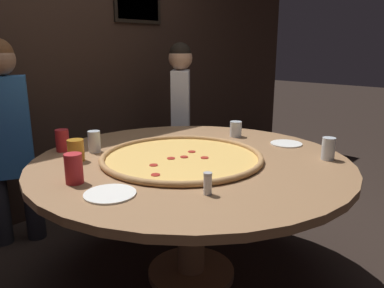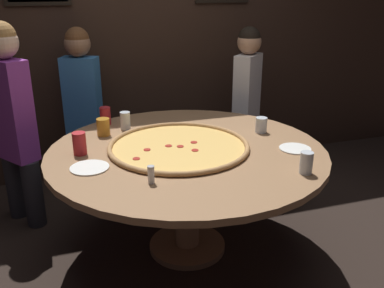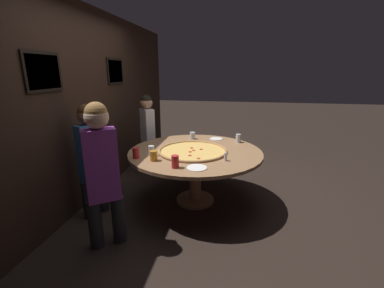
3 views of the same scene
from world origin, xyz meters
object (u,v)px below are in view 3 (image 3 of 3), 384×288
diner_side_right (102,168)px  white_plate_near_front (216,139)px  drink_cup_by_shaker (192,136)px  drink_cup_centre_back (175,162)px  drink_cup_front_edge (154,156)px  drink_cup_beside_pizza (238,138)px  diner_far_left (148,130)px  dining_table (195,159)px  giant_pizza (193,151)px  white_plate_right_side (197,168)px  diner_side_left (91,155)px  condiment_shaker (225,157)px  drink_cup_near_left (136,153)px  drink_cup_far_left (151,151)px

diner_side_right → white_plate_near_front: bearing=-155.1°
drink_cup_by_shaker → drink_cup_centre_back: bearing=-178.8°
drink_cup_by_shaker → drink_cup_front_edge: drink_cup_front_edge is taller
drink_cup_beside_pizza → diner_far_left: bearing=76.9°
dining_table → giant_pizza: giant_pizza is taller
drink_cup_beside_pizza → drink_cup_front_edge: 1.38m
dining_table → white_plate_right_side: (-0.62, -0.12, 0.12)m
diner_far_left → drink_cup_front_edge: bearing=-19.7°
drink_cup_centre_back → diner_side_left: bearing=84.3°
drink_cup_front_edge → condiment_shaker: size_ratio=1.23×
white_plate_right_side → diner_side_right: size_ratio=0.15×
white_plate_right_side → drink_cup_front_edge: bearing=74.5°
drink_cup_near_left → drink_cup_centre_back: size_ratio=0.94×
drink_cup_front_edge → diner_side_left: size_ratio=0.09×
condiment_shaker → drink_cup_beside_pizza: bearing=-9.8°
drink_cup_far_left → drink_cup_front_edge: drink_cup_far_left is taller
white_plate_right_side → diner_side_left: 1.30m
drink_cup_beside_pizza → white_plate_near_front: bearing=67.9°
drink_cup_beside_pizza → drink_cup_by_shaker: 0.70m
diner_far_left → diner_side_left: size_ratio=0.99×
drink_cup_near_left → drink_cup_centre_back: (-0.23, -0.54, 0.00)m
drink_cup_beside_pizza → white_plate_right_side: size_ratio=0.56×
drink_cup_near_left → drink_cup_by_shaker: 1.14m
white_plate_right_side → diner_far_left: bearing=36.1°
drink_cup_beside_pizza → drink_cup_far_left: size_ratio=0.98×
drink_cup_centre_back → diner_side_right: diner_side_right is taller
drink_cup_beside_pizza → diner_far_left: size_ratio=0.09×
white_plate_near_front → diner_side_left: size_ratio=0.14×
diner_far_left → white_plate_right_side: bearing=-5.8°
drink_cup_beside_pizza → drink_cup_by_shaker: size_ratio=1.17×
white_plate_near_front → drink_cup_front_edge: bearing=150.0°
dining_table → drink_cup_near_left: drink_cup_near_left is taller
drink_cup_centre_back → drink_cup_by_shaker: 1.24m
drink_cup_by_shaker → drink_cup_front_edge: size_ratio=0.89×
condiment_shaker → diner_far_left: bearing=49.1°
diner_side_right → diner_far_left: diner_side_right is taller
drink_cup_near_left → diner_far_left: 1.32m
giant_pizza → condiment_shaker: bearing=-122.5°
dining_table → white_plate_near_front: 0.69m
drink_cup_centre_back → white_plate_near_front: (1.30, -0.34, -0.07)m
drink_cup_near_left → drink_cup_beside_pizza: (0.93, -1.22, -0.00)m
drink_cup_far_left → drink_cup_front_edge: (-0.17, -0.08, -0.00)m
dining_table → diner_side_left: size_ratio=1.26×
drink_cup_beside_pizza → drink_cup_near_left: bearing=127.4°
diner_far_left → dining_table: bearing=6.2°
dining_table → drink_cup_centre_back: bearing=169.9°
drink_cup_by_shaker → condiment_shaker: (-0.92, -0.55, -0.00)m
white_plate_near_front → white_plate_right_side: bearing=175.3°
dining_table → condiment_shaker: condiment_shaker is taller
drink_cup_beside_pizza → diner_side_left: bearing=121.2°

